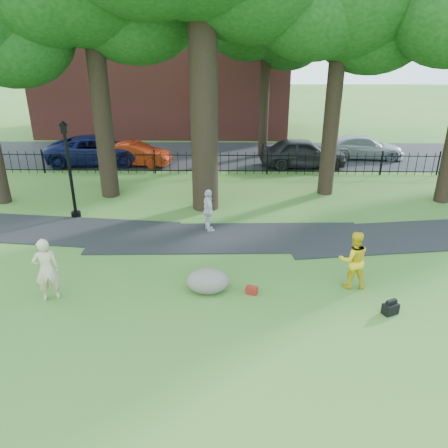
{
  "coord_description": "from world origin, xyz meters",
  "views": [
    {
      "loc": [
        1.12,
        -10.55,
        6.78
      ],
      "look_at": [
        0.89,
        2.0,
        1.38
      ],
      "focal_mm": 35.0,
      "sensor_mm": 36.0,
      "label": 1
    }
  ],
  "objects_px": {
    "red_sedan": "(135,154)",
    "woman": "(47,270)",
    "man": "(353,260)",
    "boulder": "(208,279)",
    "lamppost": "(70,172)"
  },
  "relations": [
    {
      "from": "boulder",
      "to": "red_sedan",
      "type": "height_order",
      "value": "red_sedan"
    },
    {
      "from": "man",
      "to": "red_sedan",
      "type": "xyz_separation_m",
      "value": [
        -9.01,
        13.0,
        -0.22
      ]
    },
    {
      "from": "man",
      "to": "boulder",
      "type": "relative_size",
      "value": 1.43
    },
    {
      "from": "woman",
      "to": "man",
      "type": "height_order",
      "value": "woman"
    },
    {
      "from": "lamppost",
      "to": "red_sedan",
      "type": "distance_m",
      "value": 7.92
    },
    {
      "from": "woman",
      "to": "red_sedan",
      "type": "xyz_separation_m",
      "value": [
        -0.44,
        13.82,
        -0.27
      ]
    },
    {
      "from": "woman",
      "to": "red_sedan",
      "type": "height_order",
      "value": "woman"
    },
    {
      "from": "woman",
      "to": "boulder",
      "type": "height_order",
      "value": "woman"
    },
    {
      "from": "lamppost",
      "to": "boulder",
      "type": "bearing_deg",
      "value": -64.01
    },
    {
      "from": "lamppost",
      "to": "woman",
      "type": "bearing_deg",
      "value": -97.65
    },
    {
      "from": "red_sedan",
      "to": "man",
      "type": "bearing_deg",
      "value": -137.91
    },
    {
      "from": "red_sedan",
      "to": "woman",
      "type": "bearing_deg",
      "value": -170.79
    },
    {
      "from": "man",
      "to": "boulder",
      "type": "distance_m",
      "value": 4.23
    },
    {
      "from": "boulder",
      "to": "lamppost",
      "type": "xyz_separation_m",
      "value": [
        -5.69,
        5.52,
        1.55
      ]
    },
    {
      "from": "man",
      "to": "red_sedan",
      "type": "bearing_deg",
      "value": -56.89
    }
  ]
}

